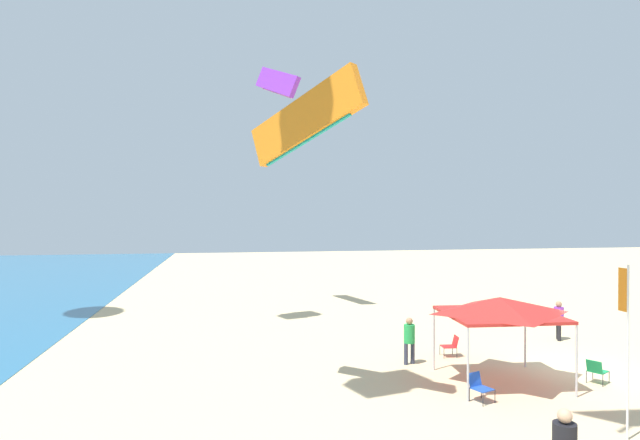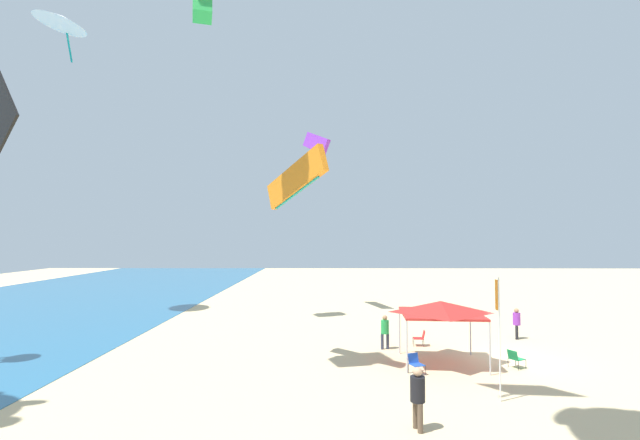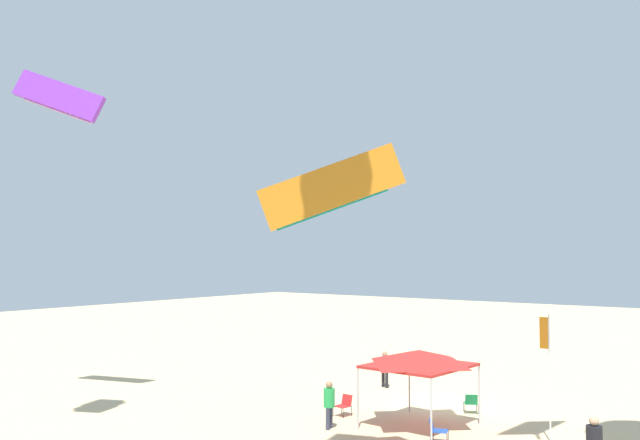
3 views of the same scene
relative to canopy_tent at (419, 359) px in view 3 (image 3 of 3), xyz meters
The scene contains 10 objects.
ground 4.32m from the canopy_tent, 79.82° to the right, with size 120.00×120.00×0.10m, color #D6BC8C.
canopy_tent is the anchor object (origin of this frame).
folding_chair_right_of_tent 3.88m from the canopy_tent, ahead, with size 0.59×0.67×0.82m.
folding_chair_near_cooler 2.94m from the canopy_tent, 134.43° to the left, with size 0.77×0.71×0.82m.
folding_chair_left_of_tent 3.80m from the canopy_tent, 102.55° to the right, with size 0.76×0.80×0.82m.
banner_flag 4.66m from the canopy_tent, 169.25° to the right, with size 0.36×0.06×4.39m.
person_beachcomber 7.63m from the canopy_tent, 49.01° to the right, with size 0.44×0.41×1.75m.
person_far_stroller 3.73m from the canopy_tent, 41.01° to the left, with size 0.42×0.46×1.75m.
kite_parafoil_orange 8.96m from the canopy_tent, 96.19° to the left, with size 3.61×3.02×2.63m.
kite_parafoil_purple 19.09m from the canopy_tent, 22.75° to the left, with size 3.88×2.35×2.58m.
Camera 3 is at (-12.96, 26.36, 6.55)m, focal length 38.10 mm.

